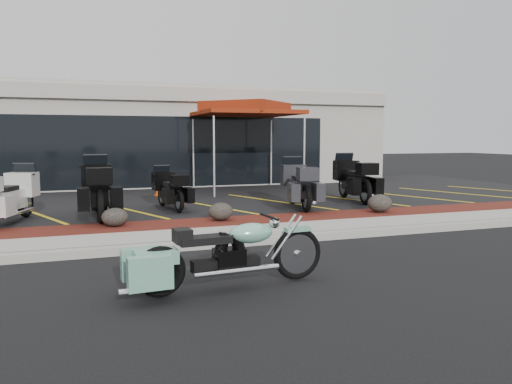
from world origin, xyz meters
name	(u,v)px	position (x,y,z in m)	size (l,w,h in m)	color
ground	(278,254)	(0.00, 0.00, 0.00)	(90.00, 90.00, 0.00)	black
curb	(261,240)	(0.00, 0.90, 0.07)	(24.00, 0.25, 0.15)	gray
sidewalk	(249,234)	(0.00, 1.60, 0.07)	(24.00, 1.20, 0.15)	gray
mulch_bed	(233,224)	(0.00, 2.80, 0.08)	(24.00, 1.20, 0.16)	#3C180D
upper_lot	(186,197)	(0.00, 8.20, 0.07)	(26.00, 9.60, 0.15)	black
dealership_building	(158,138)	(0.00, 14.47, 2.01)	(18.00, 8.16, 4.00)	gray
boulder_left	(115,217)	(-2.58, 2.88, 0.36)	(0.56, 0.46, 0.39)	black
boulder_mid	(221,212)	(-0.26, 2.89, 0.36)	(0.57, 0.47, 0.40)	black
boulder_right	(380,203)	(3.85, 2.78, 0.39)	(0.64, 0.53, 0.45)	black
hero_cruiser	(297,246)	(-0.32, -1.54, 0.49)	(2.80, 0.71, 0.99)	#76B99D
touring_white	(25,190)	(-4.48, 4.87, 0.80)	(2.22, 0.85, 1.29)	silver
touring_black_front	(96,183)	(-2.88, 5.17, 0.88)	(2.52, 0.96, 1.47)	black
touring_black_mid	(162,186)	(-1.14, 5.78, 0.72)	(1.95, 0.74, 1.13)	black
touring_grey	(292,180)	(2.42, 5.02, 0.83)	(2.33, 0.89, 1.35)	#2A2B2F
touring_black_rear	(344,175)	(4.52, 5.82, 0.86)	(2.42, 0.93, 1.41)	black
traffic_cone	(160,189)	(-0.84, 8.26, 0.37)	(0.36, 0.36, 0.45)	#CA3E06
popup_canopy	(246,110)	(2.30, 8.91, 2.98)	(4.40, 4.40, 3.11)	silver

